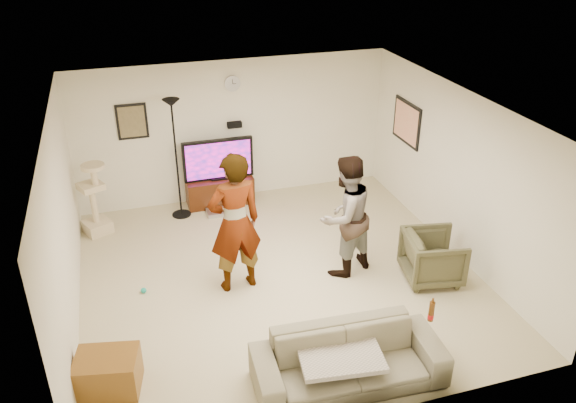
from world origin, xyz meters
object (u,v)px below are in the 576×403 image
object	(u,v)px
floor_lamp	(176,160)
person_right	(345,216)
person_left	(235,223)
sofa	(349,359)
beer_bottle	(431,311)
cat_tree	(93,199)
side_table	(108,373)
armchair	(433,257)
tv_stand	(220,191)
tv	(218,159)

from	to	relation	value
floor_lamp	person_right	size ratio (longest dim) A/B	1.15
person_left	sofa	bearing A→B (deg)	101.60
person_right	sofa	size ratio (longest dim) A/B	0.85
person_right	beer_bottle	size ratio (longest dim) A/B	7.17
person_left	cat_tree	bearing A→B (deg)	-57.36
beer_bottle	side_table	size ratio (longest dim) A/B	0.37
armchair	person_right	bearing A→B (deg)	73.60
person_right	tv_stand	bearing A→B (deg)	-86.14
person_left	tv	bearing A→B (deg)	-104.16
person_right	beer_bottle	distance (m)	2.09
floor_lamp	cat_tree	bearing A→B (deg)	-172.51
tv_stand	side_table	bearing A→B (deg)	-116.80
cat_tree	armchair	size ratio (longest dim) A/B	1.55
person_right	person_left	bearing A→B (deg)	-24.81
tv_stand	person_left	bearing A→B (deg)	-95.95
tv_stand	beer_bottle	world-z (taller)	beer_bottle
tv	beer_bottle	distance (m)	4.94
tv_stand	side_table	size ratio (longest dim) A/B	1.75
cat_tree	armchair	xyz separation A→B (m)	(4.52, -2.78, -0.25)
sofa	beer_bottle	xyz separation A→B (m)	(0.97, 0.00, 0.43)
sofa	armchair	bearing A→B (deg)	41.54
cat_tree	floor_lamp	bearing A→B (deg)	7.49
cat_tree	armchair	world-z (taller)	cat_tree
side_table	sofa	bearing A→B (deg)	-14.58
floor_lamp	cat_tree	distance (m)	1.46
cat_tree	person_left	size ratio (longest dim) A/B	0.61
person_left	sofa	distance (m)	2.39
tv_stand	sofa	bearing A→B (deg)	-83.88
cat_tree	armchair	distance (m)	5.32
floor_lamp	cat_tree	xyz separation A→B (m)	(-1.39, -0.18, -0.42)
person_left	armchair	xyz separation A→B (m)	(2.67, -0.64, -0.65)
tv	person_right	xyz separation A→B (m)	(1.29, -2.64, 0.05)
tv	person_left	distance (m)	2.59
tv	side_table	distance (m)	4.58
sofa	armchair	size ratio (longest dim) A/B	2.69
person_left	sofa	size ratio (longest dim) A/B	0.95
person_left	armchair	world-z (taller)	person_left
sofa	beer_bottle	world-z (taller)	beer_bottle
tv	person_right	bearing A→B (deg)	-64.04
sofa	armchair	xyz separation A→B (m)	(1.90, 1.50, 0.05)
beer_bottle	floor_lamp	bearing A→B (deg)	116.30
floor_lamp	beer_bottle	world-z (taller)	floor_lamp
cat_tree	beer_bottle	world-z (taller)	cat_tree
tv	side_table	bearing A→B (deg)	-116.80
tv	person_left	xyz separation A→B (m)	(-0.27, -2.57, 0.15)
side_table	cat_tree	bearing A→B (deg)	91.13
tv	floor_lamp	size ratio (longest dim) A/B	0.59
tv_stand	beer_bottle	distance (m)	4.97
side_table	armchair	bearing A→B (deg)	10.68
sofa	floor_lamp	bearing A→B (deg)	108.68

